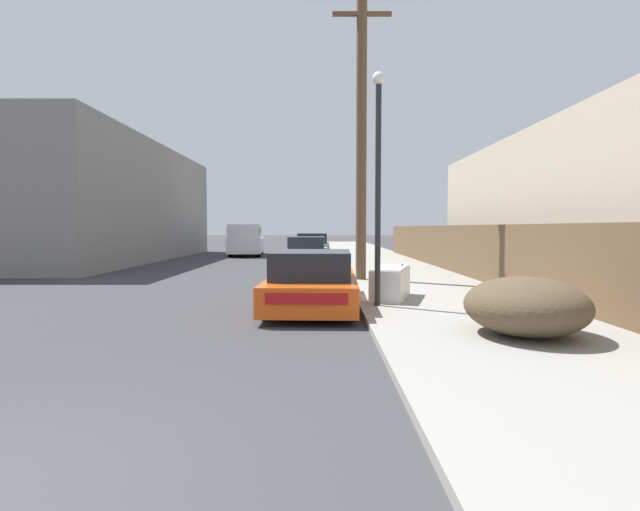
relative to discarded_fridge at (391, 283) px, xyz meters
name	(u,v)px	position (x,y,z in m)	size (l,w,h in m)	color
sidewalk_curb	(376,259)	(1.31, 14.95, -0.42)	(4.20, 63.00, 0.12)	gray
discarded_fridge	(391,283)	(0.00, 0.00, 0.00)	(1.16, 1.92, 0.74)	silver
parked_sports_car_red	(313,283)	(-1.78, -0.80, 0.09)	(1.97, 4.37, 1.25)	#E05114
car_parked_mid	(308,253)	(-2.18, 10.44, 0.15)	(1.81, 4.16, 1.34)	silver
car_parked_far	(313,247)	(-2.03, 16.82, 0.19)	(1.91, 4.60, 1.41)	gray
pickup_truck	(247,240)	(-6.13, 19.15, 0.48)	(2.35, 5.69, 1.91)	silver
utility_pole	(362,131)	(-0.34, 4.21, 4.24)	(1.80, 0.32, 8.99)	brown
street_lamp	(379,171)	(-0.43, -1.07, 2.40)	(0.26, 0.26, 4.75)	#232326
brush_pile	(527,306)	(1.47, -3.91, 0.08)	(1.79, 1.99, 0.88)	brown
wooden_fence	(460,250)	(3.26, 6.03, 0.49)	(0.08, 30.96, 1.69)	brown
building_left_block	(101,203)	(-13.30, 15.22, 2.54)	(7.00, 19.24, 6.04)	gray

